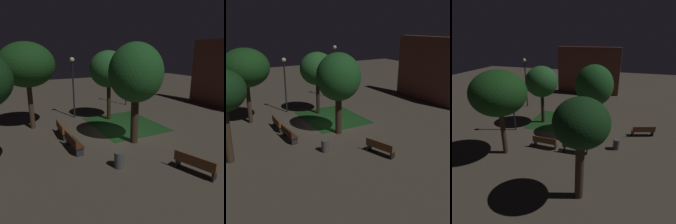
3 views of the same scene
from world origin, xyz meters
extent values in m
plane|color=#4C4438|center=(0.00, 0.00, 0.00)|extent=(60.00, 60.00, 0.00)
cube|color=#194219|center=(-1.44, 1.06, 0.01)|extent=(5.52, 4.50, 0.01)
cube|color=brown|center=(-1.12, -3.50, 0.45)|extent=(1.82, 0.54, 0.06)
cube|color=brown|center=(-1.13, -3.71, 0.68)|extent=(1.80, 0.12, 0.40)
cube|color=#2D2D33|center=(-1.92, -3.47, 0.21)|extent=(0.09, 0.39, 0.42)
cube|color=#2D2D33|center=(-0.33, -3.53, 0.21)|extent=(0.09, 0.39, 0.42)
cube|color=#422314|center=(1.12, -3.50, 0.45)|extent=(1.82, 0.54, 0.06)
cube|color=#422314|center=(1.13, -3.71, 0.68)|extent=(1.80, 0.12, 0.40)
cube|color=#2D2D33|center=(0.33, -3.53, 0.21)|extent=(0.09, 0.39, 0.42)
cube|color=#2D2D33|center=(1.92, -3.47, 0.21)|extent=(0.09, 0.39, 0.42)
cube|color=brown|center=(5.69, 0.42, 0.45)|extent=(1.86, 1.01, 0.06)
cube|color=brown|center=(5.76, 0.22, 0.68)|extent=(1.73, 0.61, 0.40)
cube|color=black|center=(4.93, 0.17, 0.21)|extent=(0.19, 0.39, 0.42)
cube|color=black|center=(6.45, 0.66, 0.21)|extent=(0.19, 0.39, 0.42)
cylinder|color=#2D2116|center=(-3.01, 0.58, 1.52)|extent=(0.30, 0.30, 3.05)
ellipsoid|color=#28662D|center=(-3.01, 0.58, 3.83)|extent=(2.84, 2.84, 2.68)
cylinder|color=#423021|center=(-3.49, -4.98, 1.65)|extent=(0.33, 0.33, 3.29)
ellipsoid|color=#194719|center=(-3.49, -4.98, 4.26)|extent=(3.53, 3.53, 2.86)
cylinder|color=#38281C|center=(1.66, -0.11, 1.58)|extent=(0.44, 0.44, 3.17)
ellipsoid|color=#1E5623|center=(1.66, -0.11, 3.98)|extent=(2.97, 2.97, 3.18)
cylinder|color=black|center=(-4.65, -1.66, 2.17)|extent=(0.12, 0.12, 4.34)
sphere|color=#F4E5B2|center=(-4.65, -1.66, 4.49)|extent=(0.36, 0.36, 0.36)
cylinder|color=black|center=(-6.46, 4.14, 2.49)|extent=(0.12, 0.12, 4.99)
sphere|color=#F4E5B2|center=(-6.46, 4.14, 5.14)|extent=(0.36, 0.36, 0.36)
cylinder|color=#4C4C4C|center=(3.78, -2.25, 0.38)|extent=(0.45, 0.45, 0.75)
camera|label=1|loc=(11.48, -6.55, 5.06)|focal=34.83mm
camera|label=2|loc=(16.67, -8.76, 7.28)|focal=42.73mm
camera|label=3|loc=(3.82, -14.98, 7.58)|focal=31.55mm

